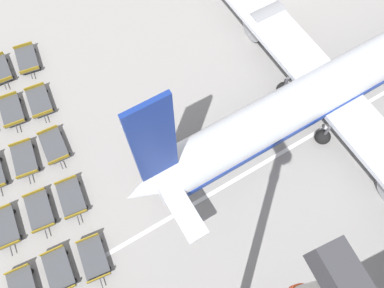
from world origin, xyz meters
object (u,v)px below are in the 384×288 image
object	(u,v)px
baggage_dolly_row_near_col_d	(5,228)
baggage_dolly_row_mid_a_col_b	(12,111)
airplane	(339,82)
baggage_dolly_row_mid_b_col_d	(71,198)
baggage_dolly_row_mid_a_col_d	(40,211)
baggage_dolly_row_mid_a_col_c	(24,159)
baggage_dolly_row_mid_a_col_e	(59,271)
baggage_dolly_row_mid_b_col_a	(27,59)
baggage_dolly_row_mid_b_col_b	(39,102)
baggage_dolly_row_mid_b_col_e	(94,258)
baggage_dolly_row_mid_b_col_c	(54,146)

from	to	relation	value
baggage_dolly_row_near_col_d	baggage_dolly_row_mid_a_col_b	world-z (taller)	same
airplane	baggage_dolly_row_mid_b_col_d	size ratio (longest dim) A/B	10.29
baggage_dolly_row_mid_a_col_d	baggage_dolly_row_mid_b_col_d	world-z (taller)	same
baggage_dolly_row_mid_a_col_c	baggage_dolly_row_mid_a_col_e	xyz separation A→B (m)	(9.16, 0.09, 0.00)
baggage_dolly_row_mid_a_col_c	baggage_dolly_row_mid_a_col_d	distance (m)	4.50
airplane	baggage_dolly_row_mid_b_col_a	world-z (taller)	airplane
baggage_dolly_row_near_col_d	baggage_dolly_row_mid_b_col_d	bearing A→B (deg)	91.52
baggage_dolly_row_mid_a_col_d	baggage_dolly_row_mid_b_col_b	world-z (taller)	same
baggage_dolly_row_near_col_d	baggage_dolly_row_mid_b_col_e	size ratio (longest dim) A/B	0.99
airplane	baggage_dolly_row_mid_a_col_c	bearing A→B (deg)	-101.91
baggage_dolly_row_mid_b_col_b	baggage_dolly_row_mid_b_col_c	bearing A→B (deg)	-0.37
baggage_dolly_row_mid_b_col_a	baggage_dolly_row_mid_a_col_c	bearing A→B (deg)	-15.48
baggage_dolly_row_near_col_d	baggage_dolly_row_mid_a_col_e	xyz separation A→B (m)	(4.50, 2.69, 0.00)
baggage_dolly_row_mid_a_col_b	baggage_dolly_row_mid_a_col_e	distance (m)	13.88
baggage_dolly_row_mid_a_col_b	airplane	bearing A→B (deg)	68.02
baggage_dolly_row_near_col_d	baggage_dolly_row_mid_b_col_c	bearing A→B (deg)	133.86
baggage_dolly_row_mid_b_col_b	baggage_dolly_row_mid_b_col_e	distance (m)	14.02
baggage_dolly_row_mid_b_col_b	baggage_dolly_row_mid_a_col_b	bearing A→B (deg)	-92.02
baggage_dolly_row_mid_b_col_d	baggage_dolly_row_mid_b_col_e	distance (m)	4.86
baggage_dolly_row_near_col_d	baggage_dolly_row_mid_a_col_b	xyz separation A→B (m)	(-9.38, 2.70, 0.00)
baggage_dolly_row_mid_b_col_b	baggage_dolly_row_near_col_d	bearing A→B (deg)	-28.46
baggage_dolly_row_mid_a_col_e	baggage_dolly_row_mid_b_col_c	distance (m)	9.60
baggage_dolly_row_mid_a_col_c	baggage_dolly_row_mid_b_col_e	distance (m)	9.72
baggage_dolly_row_mid_a_col_b	baggage_dolly_row_mid_a_col_e	world-z (taller)	same
baggage_dolly_row_mid_a_col_c	baggage_dolly_row_mid_b_col_b	bearing A→B (deg)	152.23
baggage_dolly_row_mid_a_col_c	airplane	bearing A→B (deg)	78.09
baggage_dolly_row_mid_a_col_e	baggage_dolly_row_mid_b_col_a	size ratio (longest dim) A/B	0.99
baggage_dolly_row_mid_b_col_d	baggage_dolly_row_mid_b_col_b	bearing A→B (deg)	179.89
airplane	baggage_dolly_row_mid_b_col_e	distance (m)	22.67
baggage_dolly_row_mid_a_col_b	baggage_dolly_row_mid_a_col_d	world-z (taller)	same
baggage_dolly_row_mid_b_col_d	baggage_dolly_row_mid_a_col_b	bearing A→B (deg)	-165.90
baggage_dolly_row_mid_a_col_b	baggage_dolly_row_mid_a_col_d	bearing A→B (deg)	-0.66
baggage_dolly_row_mid_a_col_d	baggage_dolly_row_mid_b_col_b	xyz separation A→B (m)	(-9.14, 2.45, 0.00)
baggage_dolly_row_near_col_d	baggage_dolly_row_mid_b_col_b	bearing A→B (deg)	151.54
baggage_dolly_row_mid_b_col_c	baggage_dolly_row_near_col_d	bearing A→B (deg)	-46.14
baggage_dolly_row_mid_a_col_e	baggage_dolly_row_mid_b_col_e	xyz separation A→B (m)	(0.22, 2.46, 0.00)
baggage_dolly_row_mid_a_col_c	baggage_dolly_row_mid_b_col_b	size ratio (longest dim) A/B	1.01
airplane	baggage_dolly_row_mid_a_col_e	size ratio (longest dim) A/B	10.32
baggage_dolly_row_mid_a_col_d	baggage_dolly_row_mid_b_col_d	distance (m)	2.43
baggage_dolly_row_mid_a_col_d	baggage_dolly_row_mid_b_col_d	xyz separation A→B (m)	(0.02, 2.43, 0.00)
baggage_dolly_row_near_col_d	baggage_dolly_row_mid_a_col_c	bearing A→B (deg)	150.87
baggage_dolly_row_mid_a_col_b	baggage_dolly_row_mid_b_col_b	xyz separation A→B (m)	(0.08, 2.34, 0.00)
airplane	baggage_dolly_row_mid_b_col_e	size ratio (longest dim) A/B	10.27
airplane	baggage_dolly_row_mid_b_col_b	bearing A→B (deg)	-113.86
baggage_dolly_row_mid_a_col_c	baggage_dolly_row_mid_a_col_e	distance (m)	9.16
baggage_dolly_row_mid_a_col_b	baggage_dolly_row_mid_a_col_d	distance (m)	9.23
airplane	baggage_dolly_row_mid_b_col_c	bearing A→B (deg)	-103.53
airplane	baggage_dolly_row_mid_a_col_c	distance (m)	25.37
baggage_dolly_row_mid_a_col_c	baggage_dolly_row_mid_a_col_b	bearing A→B (deg)	178.77
baggage_dolly_row_mid_a_col_b	baggage_dolly_row_mid_b_col_a	distance (m)	5.24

